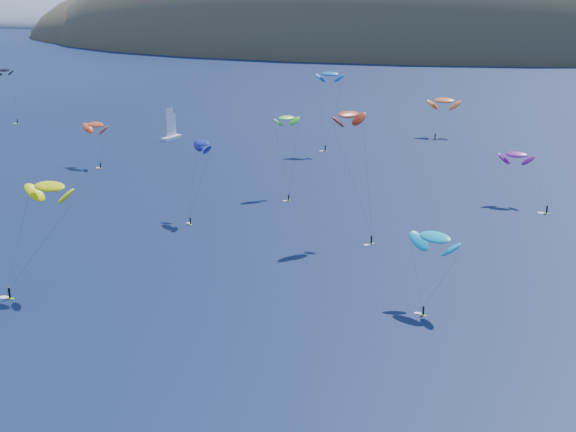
{
  "coord_description": "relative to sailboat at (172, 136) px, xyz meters",
  "views": [
    {
      "loc": [
        29.26,
        -66.54,
        55.6
      ],
      "look_at": [
        2.33,
        80.0,
        9.0
      ],
      "focal_mm": 50.0,
      "sensor_mm": 36.0,
      "label": 1
    }
  ],
  "objects": [
    {
      "name": "kitesurfer_10",
      "position": [
        34.69,
        -80.31,
        15.95
      ],
      "size": [
        7.39,
        13.12,
        19.06
      ],
      "rotation": [
        0.0,
        0.0,
        -0.9
      ],
      "color": "#A2D017",
      "rests_on": "ground"
    },
    {
      "name": "kitesurfer_1",
      "position": [
        -9.85,
        -38.34,
        10.74
      ],
      "size": [
        9.66,
        8.69,
        14.19
      ],
      "rotation": [
        0.0,
        0.0,
        -0.37
      ],
      "color": "#A2D017",
      "rests_on": "ground"
    },
    {
      "name": "kitesurfer_9",
      "position": [
        68.86,
        -88.03,
        24.96
      ],
      "size": [
        10.95,
        11.68,
        28.33
      ],
      "rotation": [
        0.0,
        0.0,
        0.82
      ],
      "color": "#A2D017",
      "rests_on": "ground"
    },
    {
      "name": "kitesurfer_3",
      "position": [
        49.79,
        -56.41,
        17.9
      ],
      "size": [
        7.16,
        13.11,
        20.79
      ],
      "rotation": [
        0.0,
        0.0,
        0.64
      ],
      "color": "#A2D017",
      "rests_on": "ground"
    },
    {
      "name": "kitesurfer_6",
      "position": [
        106.73,
        -55.92,
        10.71
      ],
      "size": [
        12.04,
        12.42,
        14.0
      ],
      "rotation": [
        0.0,
        0.0,
        -0.13
      ],
      "color": "#A2D017",
      "rests_on": "ground"
    },
    {
      "name": "kitesurfer_2",
      "position": [
        19.86,
        -126.13,
        17.19
      ],
      "size": [
        10.76,
        12.31,
        20.9
      ],
      "rotation": [
        0.0,
        0.0,
        -0.19
      ],
      "color": "#A2D017",
      "rests_on": "ground"
    },
    {
      "name": "sailboat",
      "position": [
        0.0,
        0.0,
        0.0
      ],
      "size": [
        10.16,
        9.22,
        12.12
      ],
      "rotation": [
        0.0,
        0.0,
        -0.35
      ],
      "color": "silver",
      "rests_on": "ground"
    },
    {
      "name": "island",
      "position": [
        96.47,
        375.58,
        -11.71
      ],
      "size": [
        730.0,
        300.0,
        210.0
      ],
      "color": "#3D3526",
      "rests_on": "ground"
    },
    {
      "name": "kitesurfer_12",
      "position": [
        -71.0,
        21.75,
        17.62
      ],
      "size": [
        10.3,
        8.1,
        20.43
      ],
      "rotation": [
        0.0,
        0.0,
        0.21
      ],
      "color": "#A2D017",
      "rests_on": "ground"
    },
    {
      "name": "kitesurfer_4",
      "position": [
        54.1,
        -5.94,
        22.69
      ],
      "size": [
        8.88,
        6.23,
        26.04
      ],
      "rotation": [
        0.0,
        0.0,
        0.2
      ],
      "color": "#A2D017",
      "rests_on": "ground"
    },
    {
      "name": "kitesurfer_11",
      "position": [
        89.5,
        22.98,
        10.96
      ],
      "size": [
        10.65,
        10.86,
        14.93
      ],
      "rotation": [
        0.0,
        0.0,
        -0.0
      ],
      "color": "#A2D017",
      "rests_on": "ground"
    },
    {
      "name": "kitesurfer_5",
      "position": [
        87.67,
        -123.48,
        11.0
      ],
      "size": [
        10.12,
        10.32,
        14.58
      ],
      "rotation": [
        0.0,
        0.0,
        -0.58
      ],
      "color": "#A2D017",
      "rests_on": "ground"
    }
  ]
}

